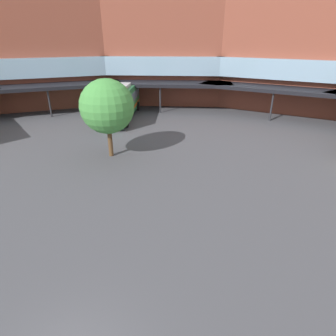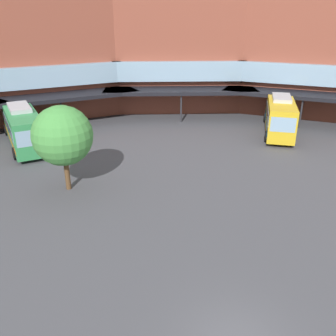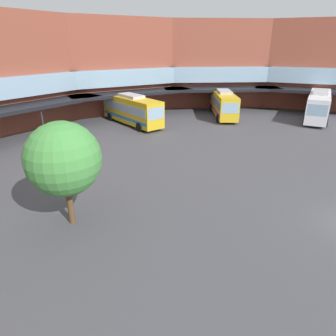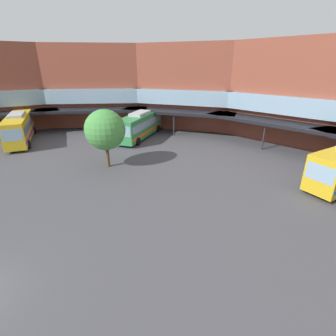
% 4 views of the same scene
% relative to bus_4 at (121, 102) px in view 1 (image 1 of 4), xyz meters
% --- Properties ---
extents(station_building, '(81.49, 48.58, 13.28)m').
position_rel_bus_4_xyz_m(station_building, '(10.24, -5.09, 4.48)').
color(station_building, brown).
rests_on(station_building, ground).
extents(bus_4, '(5.04, 11.51, 3.80)m').
position_rel_bus_4_xyz_m(bus_4, '(0.00, 0.00, 0.00)').
color(bus_4, '#338C4C').
rests_on(bus_4, ground).
extents(plaza_tree, '(4.14, 4.14, 6.10)m').
position_rel_bus_4_xyz_m(plaza_tree, '(4.06, -11.02, 2.10)').
color(plaza_tree, brown).
rests_on(plaza_tree, ground).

